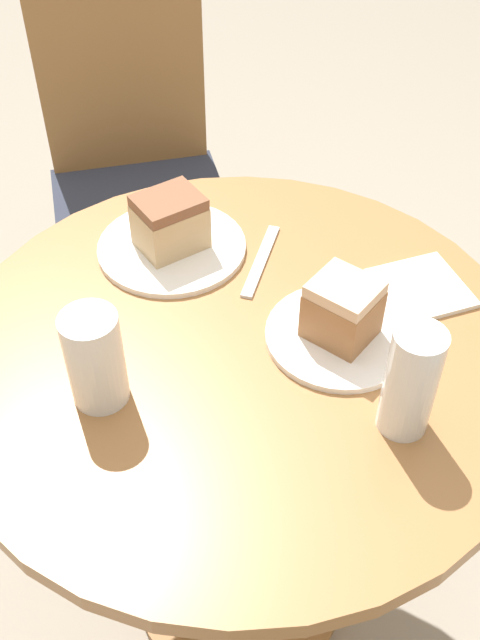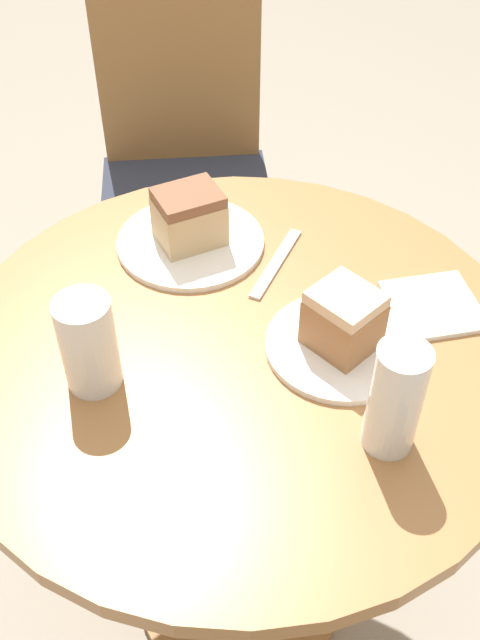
% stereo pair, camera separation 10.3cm
% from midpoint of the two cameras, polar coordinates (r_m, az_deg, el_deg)
% --- Properties ---
extents(ground_plane, '(8.00, 8.00, 0.00)m').
position_cam_midpoint_polar(ground_plane, '(1.67, -1.86, -19.70)').
color(ground_plane, gray).
extents(table, '(0.83, 0.83, 0.75)m').
position_cam_midpoint_polar(table, '(1.19, -2.50, -7.53)').
color(table, '#9E6B3D').
rests_on(table, ground_plane).
extents(chair, '(0.44, 0.47, 0.99)m').
position_cam_midpoint_polar(chair, '(1.87, -9.52, 11.16)').
color(chair, olive).
rests_on(chair, ground_plane).
extents(plate_near, '(0.24, 0.24, 0.01)m').
position_cam_midpoint_polar(plate_near, '(1.21, -7.65, 5.43)').
color(plate_near, white).
rests_on(plate_near, table).
extents(plate_far, '(0.21, 0.21, 0.01)m').
position_cam_midpoint_polar(plate_far, '(1.06, 4.83, -1.32)').
color(plate_far, white).
rests_on(plate_far, table).
extents(cake_slice_near, '(0.13, 0.12, 0.09)m').
position_cam_midpoint_polar(cake_slice_near, '(1.18, -7.87, 7.31)').
color(cake_slice_near, tan).
rests_on(cake_slice_near, plate_near).
extents(cake_slice_far, '(0.12, 0.12, 0.09)m').
position_cam_midpoint_polar(cake_slice_far, '(1.02, 5.00, 0.66)').
color(cake_slice_far, '#9E6B42').
rests_on(cake_slice_far, plate_far).
extents(glass_lemonade, '(0.06, 0.06, 0.16)m').
position_cam_midpoint_polar(glass_lemonade, '(0.92, 9.68, -5.24)').
color(glass_lemonade, beige).
rests_on(glass_lemonade, table).
extents(glass_water, '(0.07, 0.07, 0.14)m').
position_cam_midpoint_polar(glass_water, '(0.97, -13.95, -3.33)').
color(glass_water, silver).
rests_on(glass_water, table).
extents(napkin_stack, '(0.15, 0.15, 0.01)m').
position_cam_midpoint_polar(napkin_stack, '(1.15, 11.15, 2.28)').
color(napkin_stack, white).
rests_on(napkin_stack, table).
extents(fork, '(0.09, 0.17, 0.00)m').
position_cam_midpoint_polar(fork, '(1.18, -0.89, 4.45)').
color(fork, silver).
rests_on(fork, table).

